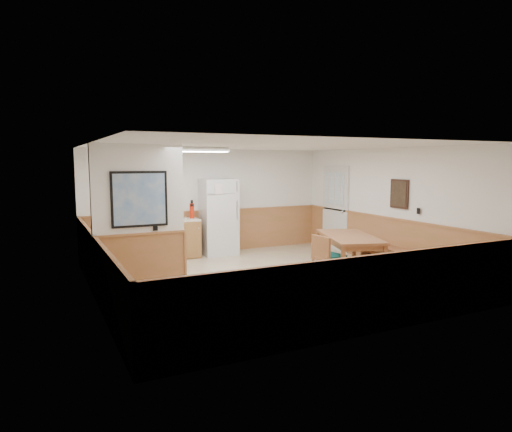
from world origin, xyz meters
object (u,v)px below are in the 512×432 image
refrigerator (219,217)px  dining_chair (326,254)px  dining_table (349,240)px  fire_extinguisher (192,210)px  soap_bottle (113,217)px  dining_bench (389,251)px

refrigerator → dining_chair: refrigerator is taller
dining_table → fire_extinguisher: fire_extinguisher is taller
fire_extinguisher → soap_bottle: fire_extinguisher is taller
dining_bench → refrigerator: bearing=141.0°
refrigerator → dining_bench: refrigerator is taller
dining_chair → fire_extinguisher: size_ratio=2.00×
dining_bench → fire_extinguisher: fire_extinguisher is taller
dining_table → refrigerator: bearing=139.9°
dining_chair → fire_extinguisher: (-1.55, 3.19, 0.59)m
dining_table → fire_extinguisher: 3.73m
dining_chair → soap_bottle: (-3.32, 3.22, 0.53)m
refrigerator → soap_bottle: (-2.42, 0.08, 0.12)m
soap_bottle → refrigerator: bearing=-1.9°
dining_chair → fire_extinguisher: fire_extinguisher is taller
dining_chair → soap_bottle: 4.66m
dining_table → dining_bench: (1.00, -0.05, -0.31)m
dining_bench → dining_chair: size_ratio=2.10×
refrigerator → dining_bench: 3.97m
fire_extinguisher → soap_bottle: size_ratio=1.72×
refrigerator → soap_bottle: bearing=-179.9°
refrigerator → dining_bench: (2.68, -2.88, -0.56)m
dining_chair → fire_extinguisher: 3.60m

